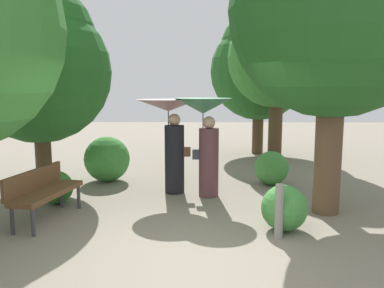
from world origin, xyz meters
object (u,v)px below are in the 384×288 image
(person_right, at_px, (205,126))
(tree_far_back, at_px, (259,64))
(person_left, at_px, (171,125))
(park_bench, at_px, (43,189))
(tree_mid_left, at_px, (38,61))
(path_marker_post, at_px, (279,211))
(tree_near_right, at_px, (278,49))

(person_right, height_order, tree_far_back, tree_far_back)
(person_left, xyz_separation_m, park_bench, (-1.94, -1.73, -0.89))
(person_left, bearing_deg, tree_far_back, -22.81)
(person_right, xyz_separation_m, park_bench, (-2.63, -1.49, -0.89))
(tree_far_back, bearing_deg, park_bench, -123.81)
(person_right, height_order, park_bench, person_right)
(tree_mid_left, bearing_deg, person_right, -7.43)
(tree_far_back, xyz_separation_m, path_marker_post, (-0.77, -7.31, -2.52))
(person_left, distance_m, tree_near_right, 4.85)
(park_bench, bearing_deg, tree_mid_left, 32.45)
(tree_mid_left, bearing_deg, path_marker_post, -30.58)
(path_marker_post, bearing_deg, person_right, 115.29)
(person_left, xyz_separation_m, tree_mid_left, (-2.72, 0.20, 1.29))
(park_bench, bearing_deg, tree_far_back, -23.19)
(person_left, bearing_deg, park_bench, 135.92)
(tree_near_right, height_order, tree_mid_left, tree_near_right)
(park_bench, distance_m, tree_mid_left, 3.02)
(tree_mid_left, bearing_deg, tree_far_back, 41.97)
(person_right, distance_m, tree_far_back, 5.64)
(person_right, xyz_separation_m, tree_near_right, (2.10, 3.74, 1.84))
(path_marker_post, bearing_deg, tree_far_back, 83.99)
(person_left, height_order, tree_far_back, tree_far_back)
(park_bench, bearing_deg, tree_near_right, -31.49)
(tree_near_right, bearing_deg, tree_far_back, 102.21)
(tree_far_back, height_order, path_marker_post, tree_far_back)
(person_left, height_order, tree_mid_left, tree_mid_left)
(tree_mid_left, bearing_deg, person_left, -4.28)
(person_left, relative_size, path_marker_post, 2.42)
(person_left, xyz_separation_m, path_marker_post, (1.72, -2.42, -1.00))
(park_bench, height_order, tree_far_back, tree_far_back)
(person_left, bearing_deg, path_marker_post, -140.37)
(tree_near_right, xyz_separation_m, tree_far_back, (-0.30, 1.38, -0.33))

